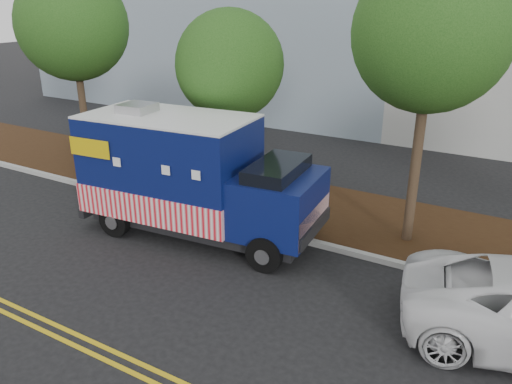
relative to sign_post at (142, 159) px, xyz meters
The scene contains 10 objects.
ground 3.95m from the sign_post, 32.95° to the right, with size 120.00×120.00×0.00m, color black.
curb 3.41m from the sign_post, 11.56° to the right, with size 120.00×0.18×0.15m, color #9E9E99.
mulch_strip 3.65m from the sign_post, 24.75° to the left, with size 120.00×4.00×0.15m, color black.
centerline_near 7.32m from the sign_post, 64.09° to the right, with size 120.00×0.10×0.01m, color gold.
centerline_far 7.54m from the sign_post, 64.93° to the right, with size 120.00×0.10×0.01m, color gold.
tree_a 5.45m from the sign_post, 166.17° to the left, with size 3.84×3.84×7.22m.
tree_b 4.28m from the sign_post, 27.21° to the left, with size 3.35×3.35×5.95m.
tree_c 9.68m from the sign_post, ahead, with size 3.71×3.71×7.31m.
sign_post is the anchor object (origin of this frame).
food_truck 3.62m from the sign_post, 26.48° to the right, with size 6.87×3.07×3.52m.
Camera 1 is at (8.06, -9.70, 6.26)m, focal length 35.00 mm.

